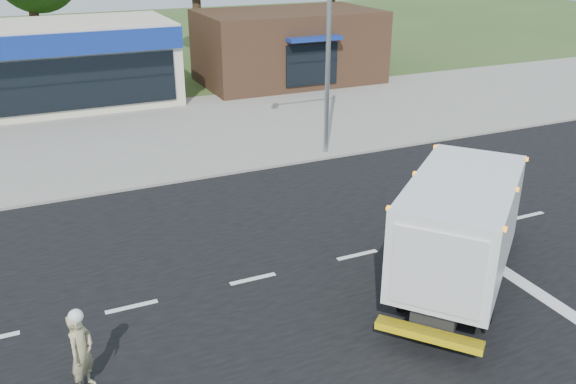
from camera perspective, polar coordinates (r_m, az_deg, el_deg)
name	(u,v)px	position (r m, az deg, el deg)	size (l,w,h in m)	color
ground	(357,255)	(16.52, 6.49, -5.92)	(120.00, 120.00, 0.00)	#385123
road_asphalt	(357,255)	(16.52, 6.49, -5.91)	(60.00, 14.00, 0.02)	black
sidewalk	(248,159)	(23.27, -3.73, 3.13)	(60.00, 2.40, 0.12)	gray
parking_apron	(204,121)	(28.54, -7.89, 6.62)	(60.00, 9.00, 0.02)	gray
lane_markings	(429,268)	(16.24, 13.06, -6.91)	(55.20, 7.00, 0.01)	silver
ems_box_truck	(464,219)	(15.06, 16.16, -2.41)	(6.45, 5.95, 2.98)	black
emergency_worker	(81,351)	(12.22, -18.79, -13.87)	(0.68, 0.71, 1.75)	tan
brown_storefront	(289,46)	(35.96, 0.05, 13.47)	(10.00, 6.70, 4.00)	#382316
traffic_signal_pole	(313,26)	(22.49, 2.33, 15.24)	(3.51, 0.25, 8.00)	gray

